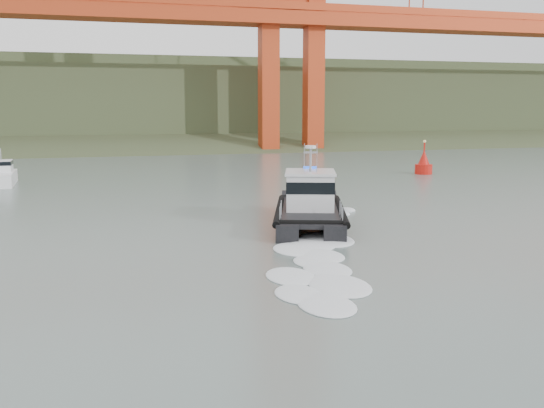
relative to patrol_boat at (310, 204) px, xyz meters
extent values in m
plane|color=slate|center=(-3.47, -11.85, -1.34)|extent=(400.00, 400.00, 0.00)
cube|color=#384B2A|center=(-3.47, 80.15, -1.34)|extent=(500.00, 44.72, 16.25)
cube|color=#384B2A|center=(-3.47, 108.15, 4.66)|extent=(500.00, 70.00, 18.00)
cube|color=#384B2A|center=(-3.47, 133.15, 9.66)|extent=(500.00, 60.00, 16.00)
cube|color=#B13615|center=(-3.47, 63.15, 20.66)|extent=(260.00, 6.00, 2.20)
cube|color=black|center=(-1.34, 0.27, -0.92)|extent=(4.73, 10.90, 1.21)
cube|color=black|center=(1.24, -0.58, -0.92)|extent=(4.73, 10.90, 1.21)
cube|color=black|center=(-0.21, -0.63, -0.44)|extent=(6.83, 10.33, 0.25)
cube|color=silver|center=(0.11, 0.32, 0.84)|extent=(4.00, 4.39, 2.31)
cube|color=black|center=(0.11, 0.32, 1.25)|extent=(4.08, 4.46, 0.75)
cube|color=silver|center=(0.11, 0.32, 2.07)|extent=(4.26, 4.64, 0.16)
cylinder|color=gray|center=(0.01, 0.04, 2.90)|extent=(0.16, 0.16, 1.81)
cylinder|color=white|center=(0.01, 0.04, 3.75)|extent=(0.70, 0.70, 0.18)
cube|color=white|center=(-22.57, 27.42, -0.78)|extent=(2.54, 6.86, 1.35)
cube|color=white|center=(-22.59, 27.99, 0.35)|extent=(1.92, 2.78, 1.35)
cube|color=black|center=(-22.59, 27.99, 0.80)|extent=(1.98, 2.84, 0.40)
cylinder|color=gray|center=(-22.57, 27.42, 1.59)|extent=(0.09, 0.09, 1.35)
cylinder|color=red|center=(22.52, 25.05, -0.91)|extent=(1.97, 1.97, 1.31)
cone|color=red|center=(22.52, 25.05, 0.41)|extent=(1.53, 1.53, 1.97)
cylinder|color=red|center=(22.52, 25.05, 1.72)|extent=(0.18, 0.18, 1.10)
sphere|color=#E5D87F|center=(22.52, 25.05, 2.38)|extent=(0.33, 0.33, 0.33)
camera|label=1|loc=(-12.93, -36.93, 6.36)|focal=40.00mm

